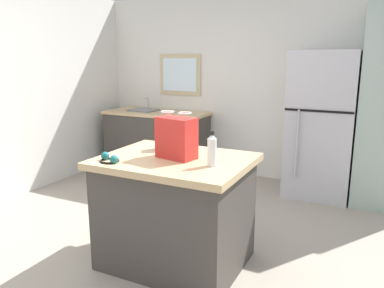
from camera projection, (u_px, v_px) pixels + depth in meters
ground at (161, 260)px, 3.25m from camera, size 6.42×6.42×0.00m
back_wall at (258, 87)px, 5.31m from camera, size 4.82×0.13×2.52m
kitchen_island at (176, 211)px, 3.13m from camera, size 1.16×0.92×0.90m
refrigerator at (322, 125)px, 4.62m from camera, size 0.76×0.73×1.75m
sink_counter at (157, 140)px, 5.76m from camera, size 1.52×0.67×1.07m
shopping_bag at (176, 138)px, 2.99m from camera, size 0.33×0.22×0.37m
small_box at (161, 142)px, 3.28m from camera, size 0.15×0.15×0.14m
bottle at (212, 150)px, 2.78m from camera, size 0.07×0.07×0.26m
ear_defenders at (110, 159)px, 2.92m from camera, size 0.20×0.20×0.06m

